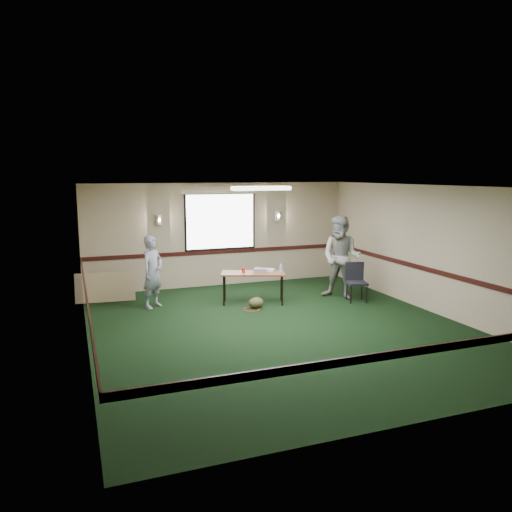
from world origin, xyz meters
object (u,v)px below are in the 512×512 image
object	(u,v)px
folding_table	(253,275)
person_left	(153,272)
projector	(260,270)
person_right	(341,257)
conference_chair	(356,279)

from	to	relation	value
folding_table	person_left	distance (m)	2.24
projector	person_left	xyz separation A→B (m)	(-2.36, 0.47, 0.04)
person_left	person_right	distance (m)	4.37
conference_chair	person_left	xyz separation A→B (m)	(-4.51, 1.04, 0.27)
conference_chair	person_right	world-z (taller)	person_right
folding_table	conference_chair	size ratio (longest dim) A/B	1.72
folding_table	person_left	size ratio (longest dim) A/B	0.96
person_left	folding_table	bearing A→B (deg)	-52.15
person_left	person_right	world-z (taller)	person_right
person_right	projector	bearing A→B (deg)	-137.74
folding_table	conference_chair	distance (m)	2.41
folding_table	conference_chair	bearing A→B (deg)	5.29
conference_chair	person_right	distance (m)	0.60
folding_table	person_left	world-z (taller)	person_left
projector	person_right	world-z (taller)	person_right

